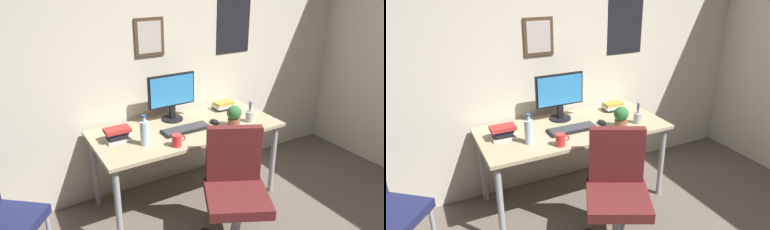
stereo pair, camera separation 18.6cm
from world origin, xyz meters
The scene contains 12 objects.
wall_back centered at (0.00, 2.15, 1.30)m, with size 4.40×0.10×2.60m.
desk centered at (-0.06, 1.69, 0.67)m, with size 1.66×0.76×0.74m.
office_chair centered at (-0.03, 0.99, 0.53)m, with size 0.62×0.62×0.95m.
monitor centered at (-0.09, 1.91, 0.98)m, with size 0.46×0.20×0.43m.
keyboard centered at (-0.10, 1.63, 0.75)m, with size 0.43×0.15×0.03m.
computer_mouse centered at (0.20, 1.63, 0.76)m, with size 0.06×0.11×0.04m.
water_bottle centered at (-0.52, 1.55, 0.85)m, with size 0.07×0.07×0.25m.
coffee_mug_near centered at (-0.31, 1.40, 0.79)m, with size 0.12×0.08×0.10m.
potted_plant centered at (0.31, 1.49, 0.85)m, with size 0.13×0.13×0.19m.
pen_cup centered at (0.50, 1.51, 0.80)m, with size 0.07×0.07×0.20m.
book_stack_left centered at (-0.69, 1.74, 0.80)m, with size 0.21×0.16×0.11m.
book_stack_right centered at (0.46, 1.90, 0.78)m, with size 0.19×0.15×0.08m.
Camera 1 is at (-1.46, -0.82, 2.02)m, focal length 33.07 mm.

